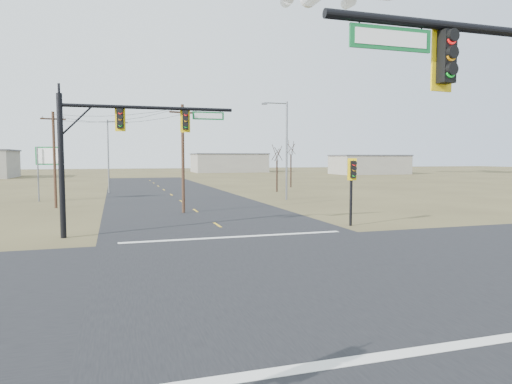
# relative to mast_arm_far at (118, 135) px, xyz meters

# --- Properties ---
(ground) EXTENTS (320.00, 320.00, 0.00)m
(ground) POSITION_rel_mast_arm_far_xyz_m (5.84, -10.07, -5.42)
(ground) COLOR brown
(ground) RESTS_ON ground
(road_ew) EXTENTS (160.00, 14.00, 0.02)m
(road_ew) POSITION_rel_mast_arm_far_xyz_m (5.84, -10.07, -5.41)
(road_ew) COLOR black
(road_ew) RESTS_ON ground
(road_ns) EXTENTS (14.00, 160.00, 0.02)m
(road_ns) POSITION_rel_mast_arm_far_xyz_m (5.84, -10.07, -5.41)
(road_ns) COLOR black
(road_ns) RESTS_ON ground
(stop_bar_near) EXTENTS (12.00, 0.40, 0.01)m
(stop_bar_near) POSITION_rel_mast_arm_far_xyz_m (5.84, -17.57, -5.39)
(stop_bar_near) COLOR silver
(stop_bar_near) RESTS_ON road_ns
(stop_bar_far) EXTENTS (12.00, 0.40, 0.01)m
(stop_bar_far) POSITION_rel_mast_arm_far_xyz_m (5.84, -2.57, -5.39)
(stop_bar_far) COLOR silver
(stop_bar_far) RESTS_ON road_ns
(mast_arm_far) EXTENTS (9.30, 0.50, 7.54)m
(mast_arm_far) POSITION_rel_mast_arm_far_xyz_m (0.00, 0.00, 0.00)
(mast_arm_far) COLOR black
(mast_arm_far) RESTS_ON ground
(pedestal_signal_ne) EXTENTS (0.66, 0.57, 4.20)m
(pedestal_signal_ne) POSITION_rel_mast_arm_far_xyz_m (13.70, -0.83, -2.33)
(pedestal_signal_ne) COLOR black
(pedestal_signal_ne) RESTS_ON ground
(utility_pole_near) EXTENTS (1.98, 0.53, 8.19)m
(utility_pole_near) POSITION_rel_mast_arm_far_xyz_m (4.74, 8.91, -1.12)
(utility_pole_near) COLOR #472B1E
(utility_pole_near) RESTS_ON ground
(utility_pole_far) EXTENTS (1.94, 0.45, 7.99)m
(utility_pole_far) POSITION_rel_mast_arm_far_xyz_m (-4.96, 15.46, -1.21)
(utility_pole_far) COLOR #472B1E
(utility_pole_far) RESTS_ON ground
(highway_sign) EXTENTS (2.62, 1.13, 5.25)m
(highway_sign) POSITION_rel_mast_arm_far_xyz_m (-6.17, 22.11, -1.65)
(highway_sign) COLOR slate
(highway_sign) RESTS_ON ground
(streetlight_a) EXTENTS (2.71, 0.33, 9.70)m
(streetlight_a) POSITION_rel_mast_arm_far_xyz_m (15.91, 16.65, 0.03)
(streetlight_a) COLOR slate
(streetlight_a) RESTS_ON ground
(streetlight_c) EXTENTS (2.39, 0.22, 8.62)m
(streetlight_c) POSITION_rel_mast_arm_far_xyz_m (-0.69, 30.69, -0.59)
(streetlight_c) COLOR slate
(streetlight_c) RESTS_ON ground
(bare_tree_c) EXTENTS (3.26, 3.26, 6.12)m
(bare_tree_c) POSITION_rel_mast_arm_far_xyz_m (18.75, 26.71, -0.62)
(bare_tree_c) COLOR black
(bare_tree_c) RESTS_ON ground
(bare_tree_d) EXTENTS (3.32, 3.32, 6.95)m
(bare_tree_d) POSITION_rel_mast_arm_far_xyz_m (23.56, 34.21, 0.18)
(bare_tree_d) COLOR black
(bare_tree_d) RESTS_ON ground
(warehouse_mid) EXTENTS (20.00, 12.00, 5.00)m
(warehouse_mid) POSITION_rel_mast_arm_far_xyz_m (30.84, 99.93, -2.92)
(warehouse_mid) COLOR gray
(warehouse_mid) RESTS_ON ground
(warehouse_right) EXTENTS (18.00, 10.00, 4.50)m
(warehouse_right) POSITION_rel_mast_arm_far_xyz_m (60.84, 74.93, -3.17)
(warehouse_right) COLOR gray
(warehouse_right) RESTS_ON ground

